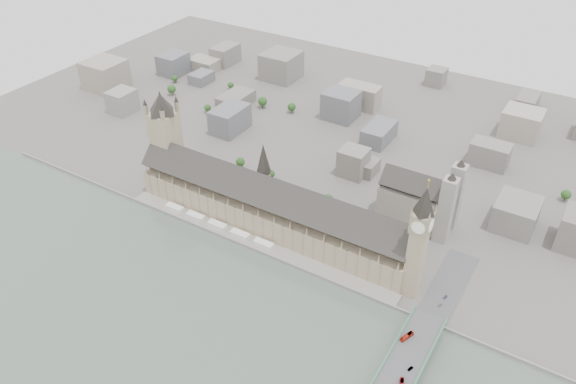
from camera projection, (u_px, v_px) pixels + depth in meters
The scene contains 15 objects.
ground at pixel (259, 239), 495.67m from camera, with size 900.00×900.00×0.00m, color #595651.
river_thames at pixel (123, 373), 380.56m from camera, with size 600.00×600.00×0.00m, color #4D5B51.
embankment_wall at pixel (249, 247), 484.34m from camera, with size 600.00×1.50×3.00m, color slate.
river_terrace at pixel (254, 243), 489.86m from camera, with size 270.00×15.00×2.00m, color slate.
terrace_tents at pixel (217, 225), 505.47m from camera, with size 118.00×7.00×4.00m.
palace_of_westminster at pixel (270, 207), 496.31m from camera, with size 265.00×40.73×55.44m.
elizabeth_tower at pixel (419, 235), 409.10m from camera, with size 17.00×17.00×107.50m.
victoria_tower at pixel (166, 136), 533.80m from camera, with size 30.00×30.00×100.00m.
central_tower at pixel (264, 167), 484.64m from camera, with size 13.00×13.00×48.00m.
westminster_abbey at pixel (420, 200), 500.34m from camera, with size 68.00×36.00×64.00m.
city_skyline_inland at pixel (375, 111), 655.62m from camera, with size 720.00×360.00×38.00m, color gray, non-canonical shape.
park_trees at pixel (284, 195), 537.44m from camera, with size 110.00×30.00×15.00m, color #204A1A, non-canonical shape.
red_bus_north at pixel (407, 336), 391.17m from camera, with size 2.74×11.71×3.26m, color red.
car_silver at pixel (410, 369), 370.23m from camera, with size 1.54×4.42×1.46m, color gray.
car_approach at pixel (445, 297), 422.77m from camera, with size 2.03×5.00×1.45m, color gray.
Camera 1 is at (220.37, -311.74, 319.91)m, focal length 35.00 mm.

